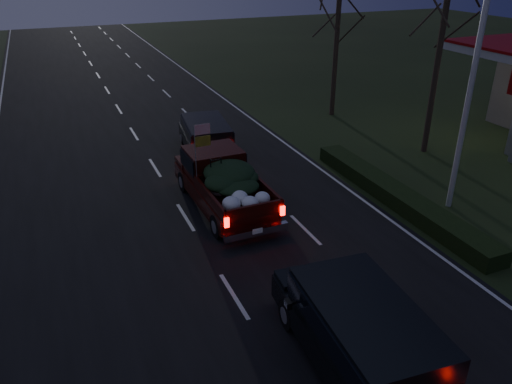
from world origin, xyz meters
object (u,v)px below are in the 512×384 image
object	(u,v)px
light_pole	(476,60)
pickup_truck	(223,179)
rear_suv	(363,331)
lead_suv	(206,134)

from	to	relation	value
light_pole	pickup_truck	size ratio (longest dim) A/B	1.60
pickup_truck	rear_suv	distance (m)	8.99
light_pole	pickup_truck	bearing A→B (deg)	157.31
light_pole	rear_suv	world-z (taller)	light_pole
lead_suv	light_pole	bearing A→B (deg)	-44.39
lead_suv	pickup_truck	bearing A→B (deg)	-93.97
pickup_truck	light_pole	bearing A→B (deg)	-23.66
light_pole	rear_suv	size ratio (longest dim) A/B	1.67
light_pole	rear_suv	xyz separation A→B (m)	(-7.81, -5.68, -4.32)
lead_suv	rear_suv	distance (m)	14.38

